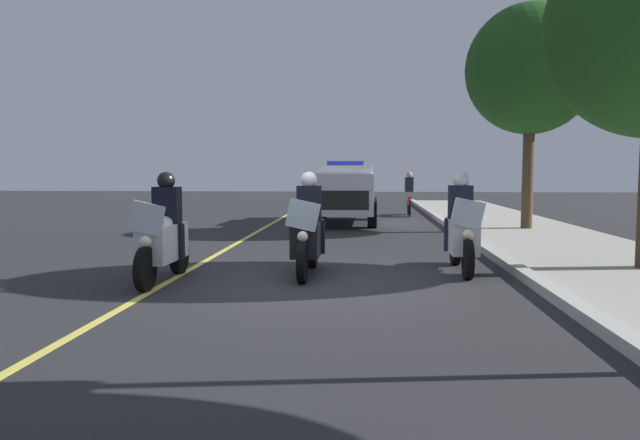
{
  "coord_description": "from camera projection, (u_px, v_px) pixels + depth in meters",
  "views": [
    {
      "loc": [
        9.13,
        0.77,
        1.74
      ],
      "look_at": [
        -0.89,
        0.0,
        0.9
      ],
      "focal_mm": 33.4,
      "sensor_mm": 36.0,
      "label": 1
    }
  ],
  "objects": [
    {
      "name": "tree_far_back",
      "position": [
        531.0,
        70.0,
        16.61
      ],
      "size": [
        3.6,
        3.6,
        6.28
      ],
      "color": "#4C3823",
      "rests_on": "sidewalk_strip"
    },
    {
      "name": "lane_stripe_center",
      "position": [
        172.0,
        280.0,
        9.45
      ],
      "size": [
        48.0,
        0.12,
        0.01
      ],
      "primitive_type": "cube",
      "color": "#E0D14C",
      "rests_on": "ground"
    },
    {
      "name": "police_motorcycle_lead_right",
      "position": [
        308.0,
        233.0,
        9.9
      ],
      "size": [
        2.14,
        0.56,
        1.72
      ],
      "color": "black",
      "rests_on": "ground"
    },
    {
      "name": "police_motorcycle_trailing",
      "position": [
        461.0,
        231.0,
        10.21
      ],
      "size": [
        2.14,
        0.56,
        1.72
      ],
      "color": "black",
      "rests_on": "ground"
    },
    {
      "name": "ground_plane",
      "position": [
        316.0,
        282.0,
        9.28
      ],
      "size": [
        80.0,
        80.0,
        0.0
      ],
      "primitive_type": "plane",
      "color": "#28282B"
    },
    {
      "name": "police_motorcycle_lead_left",
      "position": [
        163.0,
        237.0,
        9.27
      ],
      "size": [
        2.14,
        0.56,
        1.72
      ],
      "color": "black",
      "rests_on": "ground"
    },
    {
      "name": "curb_strip",
      "position": [
        534.0,
        280.0,
        9.02
      ],
      "size": [
        48.0,
        0.24,
        0.15
      ],
      "primitive_type": "cube",
      "color": "#B7B5AD",
      "rests_on": "ground"
    },
    {
      "name": "cyclist_background",
      "position": [
        409.0,
        194.0,
        22.84
      ],
      "size": [
        1.76,
        0.32,
        1.69
      ],
      "color": "black",
      "rests_on": "ground"
    },
    {
      "name": "police_suv",
      "position": [
        345.0,
        191.0,
        19.61
      ],
      "size": [
        4.94,
        2.14,
        2.05
      ],
      "color": "silver",
      "rests_on": "ground"
    }
  ]
}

